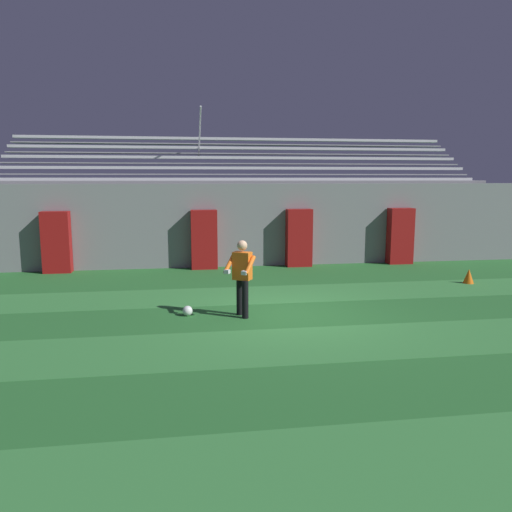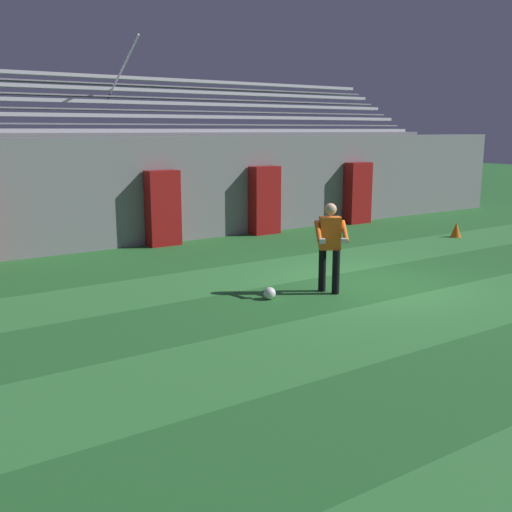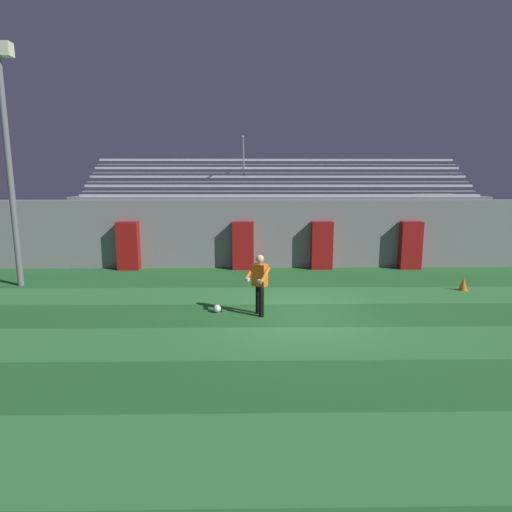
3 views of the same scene
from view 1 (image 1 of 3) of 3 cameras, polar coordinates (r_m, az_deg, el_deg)
The scene contains 13 objects.
ground_plane at distance 11.15m, azimuth 3.94°, elevation -6.64°, with size 80.00×80.00×0.00m, color #286B2D.
turf_stripe_near at distance 5.88m, azimuth 17.71°, elevation -22.00°, with size 28.00×1.99×0.01m, color #38843D.
turf_stripe_mid at distance 9.27m, azimuth 6.69°, elevation -9.91°, with size 28.00×1.99×0.01m, color #38843D.
turf_stripe_far at distance 13.00m, azimuth 2.08°, elevation -4.37°, with size 28.00×1.99×0.01m, color #38843D.
back_wall at distance 17.22m, azimuth -0.70°, elevation 3.61°, with size 24.00×0.60×2.80m, color gray.
padding_pillar_gate_left at distance 16.58m, azimuth -5.95°, elevation 1.88°, with size 0.86×0.44×1.95m, color maroon.
padding_pillar_gate_right at distance 17.03m, azimuth 4.93°, elevation 2.08°, with size 0.86×0.44×1.95m, color maroon.
padding_pillar_far_left at distance 17.02m, azimuth -21.84°, elevation 1.47°, with size 0.86×0.44×1.95m, color maroon.
padding_pillar_far_right at distance 18.22m, azimuth 16.15°, elevation 2.21°, with size 0.86×0.44×1.95m, color maroon.
bleacher_stand at distance 19.53m, azimuth -1.65°, elevation 4.54°, with size 18.00×4.05×5.43m.
goalkeeper at distance 10.72m, azimuth -1.62°, elevation -2.02°, with size 0.73×0.71×1.67m.
soccer_ball at distance 11.08m, azimuth -7.83°, elevation -6.22°, with size 0.22×0.22×0.22m, color white.
traffic_cone at distance 15.53m, azimuth 23.13°, elevation -2.12°, with size 0.30×0.30×0.42m, color orange.
Camera 1 is at (-2.35, -10.49, 2.98)m, focal length 35.00 mm.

